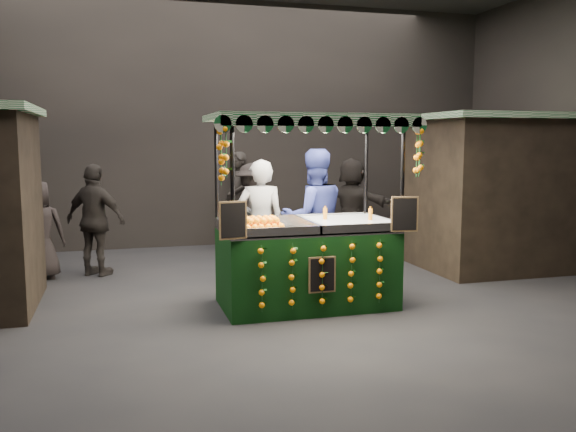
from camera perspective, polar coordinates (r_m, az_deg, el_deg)
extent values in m
plane|color=black|center=(7.92, -1.11, -8.66)|extent=(12.00, 12.00, 0.00)
cube|color=black|center=(12.53, -7.03, 8.64)|extent=(12.00, 0.10, 5.00)
cube|color=black|center=(3.08, 23.84, 13.04)|extent=(12.00, 0.10, 5.00)
cube|color=black|center=(10.94, 19.63, 1.96)|extent=(2.80, 2.00, 2.50)
cube|color=#125323|center=(10.91, 19.92, 8.78)|extent=(3.00, 2.20, 0.10)
cube|color=black|center=(7.90, 1.73, -4.96)|extent=(2.20, 1.20, 1.00)
cube|color=silver|center=(7.81, 1.74, -1.22)|extent=(2.20, 1.20, 0.04)
cylinder|color=black|center=(6.98, -5.24, -0.75)|extent=(0.05, 0.05, 2.40)
cylinder|color=black|center=(7.66, 10.71, -0.14)|extent=(0.05, 0.05, 2.40)
cylinder|color=black|center=(8.09, -6.73, 0.31)|extent=(0.05, 0.05, 2.40)
cylinder|color=black|center=(8.69, 7.35, 0.77)|extent=(0.05, 0.05, 2.40)
cube|color=#125323|center=(7.73, 1.78, 9.26)|extent=(2.45, 1.45, 0.08)
cube|color=silver|center=(8.00, 5.85, -0.62)|extent=(0.98, 1.08, 0.08)
cube|color=black|center=(6.91, -5.23, -0.41)|extent=(0.34, 0.10, 0.44)
cube|color=black|center=(7.61, 10.98, 0.18)|extent=(0.34, 0.10, 0.44)
cube|color=black|center=(7.30, 3.25, -5.57)|extent=(0.34, 0.03, 0.44)
imported|color=gray|center=(8.74, -2.61, -0.83)|extent=(0.78, 0.60, 1.89)
imported|color=navy|center=(8.83, 2.45, -0.26)|extent=(0.99, 0.77, 2.04)
imported|color=black|center=(11.90, 12.16, 0.67)|extent=(0.97, 0.84, 1.70)
imported|color=black|center=(10.07, -17.77, -0.38)|extent=(1.12, 0.96, 1.80)
imported|color=#2D2725|center=(11.45, -3.44, 0.67)|extent=(1.06, 1.29, 1.74)
imported|color=black|center=(10.14, -22.52, -1.23)|extent=(0.78, 0.52, 1.56)
imported|color=#292421|center=(11.77, 6.10, 1.04)|extent=(1.58, 1.59, 1.83)
imported|color=#282420|center=(12.25, -4.82, 1.55)|extent=(0.66, 0.82, 1.94)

